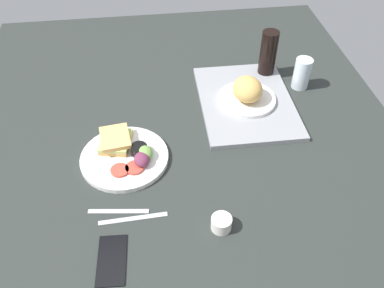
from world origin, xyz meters
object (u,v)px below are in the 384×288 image
bread_plate_near (247,93)px  drinking_glass (302,73)px  fork (118,211)px  cell_phone (112,260)px  knife (133,218)px  espresso_cup (221,223)px  serving_tray (246,101)px  soda_bottle (268,54)px  plate_with_salad (126,154)px

bread_plate_near → drinking_glass: 24.31cm
fork → cell_phone: (15.04, -1.72, 0.15)cm
knife → espresso_cup: bearing=-16.3°
serving_tray → soda_bottle: soda_bottle is taller
serving_tray → espresso_cup: bearing=-19.9°
soda_bottle → espresso_cup: (68.43, -30.42, -7.41)cm
drinking_glass → soda_bottle: bearing=-129.7°
espresso_cup → knife: bearing=-104.1°
bread_plate_near → fork: (42.03, -46.07, -5.10)cm
serving_tray → bread_plate_near: 4.64cm
bread_plate_near → fork: 62.57cm
serving_tray → knife: (45.90, -42.26, -0.55)cm
soda_bottle → knife: soda_bottle is taller
serving_tray → plate_with_salad: bearing=-63.1°
cell_phone → fork: bearing=176.7°
serving_tray → fork: 63.09cm
drinking_glass → soda_bottle: size_ratio=0.63×
serving_tray → plate_with_salad: size_ratio=1.63×
bread_plate_near → cell_phone: (57.07, -47.79, -4.95)cm
plate_with_salad → espresso_cup: (29.58, 25.05, 0.25)cm
fork → knife: bearing=-29.5°
drinking_glass → soda_bottle: (-9.15, -11.01, 3.46)cm
serving_tray → plate_with_salad: plate_with_salad is taller
cell_phone → knife: bearing=157.8°
fork → soda_bottle: bearing=53.2°
drinking_glass → fork: size_ratio=0.70×
knife → serving_tray: bearing=45.2°
fork → plate_with_salad: bearing=90.7°
serving_tray → fork: size_ratio=2.65×
serving_tray → drinking_glass: bearing=108.3°
plate_with_salad → knife: plate_with_salad is taller
espresso_cup → cell_phone: (6.13, -29.19, -1.60)cm
drinking_glass → espresso_cup: (59.28, -41.43, -3.95)cm
bread_plate_near → espresso_cup: size_ratio=3.72×
espresso_cup → cell_phone: bearing=-78.1°
serving_tray → drinking_glass: drinking_glass is taller
serving_tray → fork: bearing=-47.2°
espresso_cup → knife: espresso_cup is taller
serving_tray → plate_with_salad: 49.17cm
soda_bottle → plate_with_salad: bearing=-55.0°
soda_bottle → bread_plate_near: bearing=-34.0°
drinking_glass → fork: drinking_glass is taller
drinking_glass → knife: drinking_glass is taller
plate_with_salad → fork: plate_with_salad is taller
bread_plate_near → drinking_glass: drinking_glass is taller
bread_plate_near → drinking_glass: (-8.33, 22.83, 0.60)cm
fork → cell_phone: size_ratio=1.18×
soda_bottle → fork: size_ratio=1.11×
knife → fork: bearing=141.0°
bread_plate_near → soda_bottle: 21.49cm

